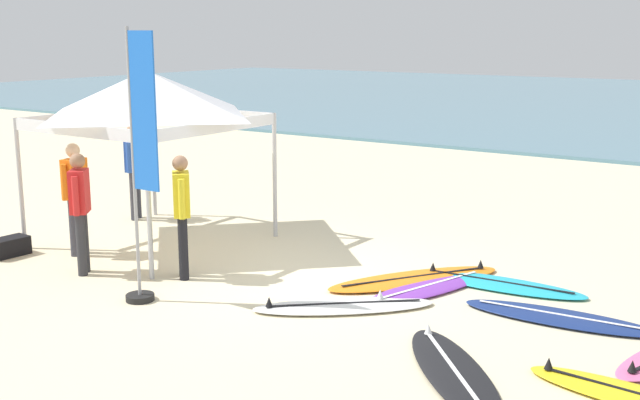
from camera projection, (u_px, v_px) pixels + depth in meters
The scene contains 15 objects.
ground_plane at pixel (310, 278), 10.98m from camera, with size 80.00×80.00×0.00m, color beige.
canopy_tent at pixel (147, 94), 12.35m from camera, with size 2.92×2.92×2.75m.
surfboard_black at pixel (453, 371), 7.89m from camera, with size 1.97×2.09×0.19m.
surfboard_white at pixel (343, 306), 9.76m from camera, with size 2.08×1.94×0.19m.
surfboard_yellow at pixel (632, 395), 7.37m from camera, with size 2.04×0.71×0.19m.
surfboard_navy at pixel (561, 317), 9.36m from camera, with size 2.35×0.79×0.19m.
surfboard_orange at pixel (415, 279), 10.82m from camera, with size 1.99×2.53×0.19m.
surfboard_cyan at pixel (499, 284), 10.62m from camera, with size 2.36×0.77×0.19m.
surfboard_purple at pixel (429, 287), 10.46m from camera, with size 1.19×2.22×0.19m.
person_red at pixel (80, 205), 10.98m from camera, with size 0.40×0.45×1.71m.
person_orange at pixel (75, 191), 11.94m from camera, with size 0.28×0.54×1.71m.
person_blue at pixel (134, 165), 14.23m from camera, with size 0.36×0.50×1.71m.
person_yellow at pixel (182, 208), 10.79m from camera, with size 0.42×0.41×1.71m.
banner_flag at pixel (141, 179), 9.67m from camera, with size 0.60×0.36×3.40m.
gear_bag_near_tent at pixel (8, 247), 12.02m from camera, with size 0.60×0.32×0.28m, color black.
Camera 1 is at (6.03, -8.62, 3.34)m, focal length 44.62 mm.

